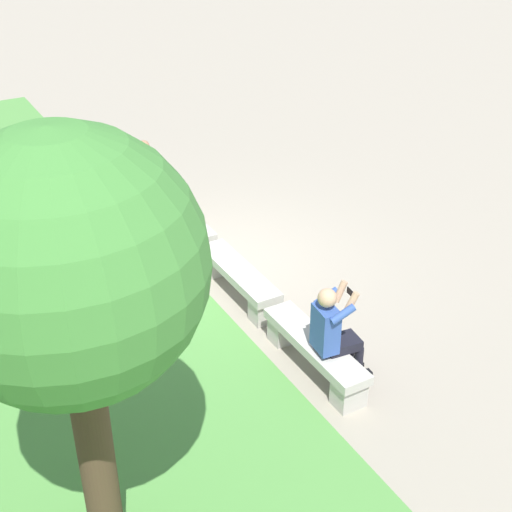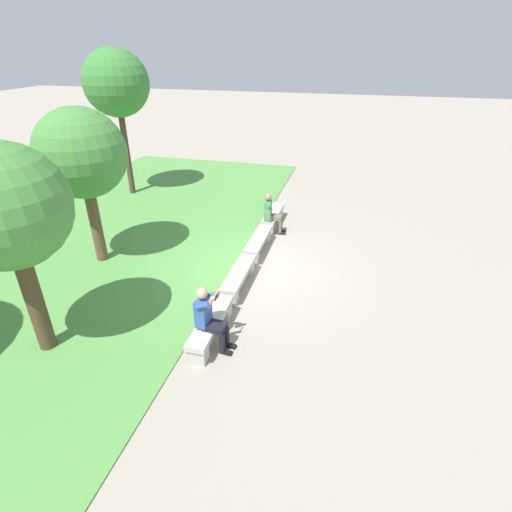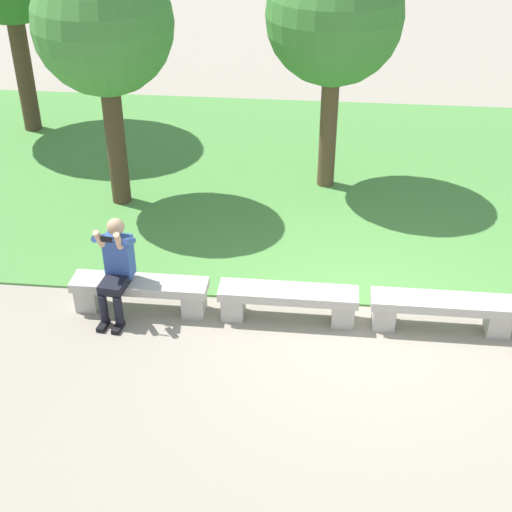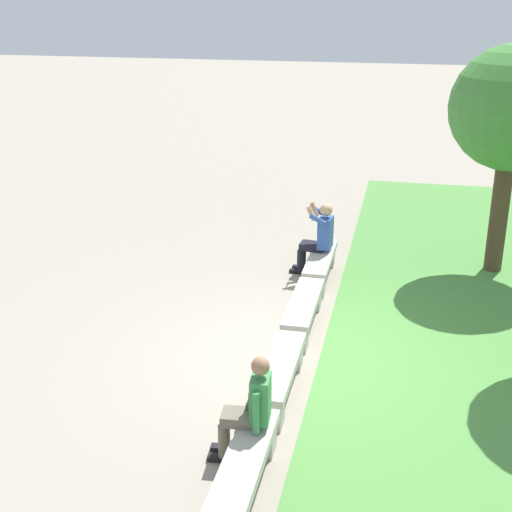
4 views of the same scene
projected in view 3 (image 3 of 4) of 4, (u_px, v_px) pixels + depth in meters
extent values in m
plane|color=gray|center=(362.00, 323.00, 9.13)|extent=(80.00, 80.00, 0.00)
cube|color=#518E42|center=(357.00, 177.00, 12.84)|extent=(19.54, 8.00, 0.03)
cube|color=#B7B2A8|center=(139.00, 285.00, 9.19)|extent=(1.77, 0.40, 0.12)
cube|color=#B7B2A8|center=(89.00, 296.00, 9.37)|extent=(0.28, 0.34, 0.33)
cube|color=#B7B2A8|center=(194.00, 302.00, 9.24)|extent=(0.28, 0.34, 0.33)
cube|color=#B7B2A8|center=(288.00, 294.00, 9.01)|extent=(1.77, 0.40, 0.12)
cube|color=#B7B2A8|center=(233.00, 305.00, 9.19)|extent=(0.28, 0.34, 0.33)
cube|color=#B7B2A8|center=(343.00, 312.00, 9.07)|extent=(0.28, 0.34, 0.33)
cube|color=#B7B2A8|center=(443.00, 303.00, 8.84)|extent=(1.77, 0.40, 0.12)
cube|color=#B7B2A8|center=(384.00, 314.00, 9.02)|extent=(0.28, 0.34, 0.33)
cube|color=#B7B2A8|center=(498.00, 321.00, 8.89)|extent=(0.28, 0.34, 0.33)
cube|color=black|center=(103.00, 325.00, 9.04)|extent=(0.12, 0.25, 0.06)
cylinder|color=black|center=(104.00, 309.00, 8.99)|extent=(0.11, 0.11, 0.42)
cube|color=black|center=(118.00, 327.00, 9.00)|extent=(0.12, 0.25, 0.06)
cylinder|color=black|center=(119.00, 311.00, 8.95)|extent=(0.11, 0.11, 0.42)
cube|color=black|center=(114.00, 284.00, 8.99)|extent=(0.34, 0.45, 0.12)
cube|color=#33519E|center=(119.00, 256.00, 9.03)|extent=(0.36, 0.25, 0.56)
sphere|color=tan|center=(116.00, 227.00, 8.82)|extent=(0.22, 0.22, 0.22)
cylinder|color=#33519E|center=(99.00, 238.00, 8.83)|extent=(0.12, 0.32, 0.21)
cylinder|color=tan|center=(99.00, 239.00, 8.66)|extent=(0.12, 0.20, 0.27)
cylinder|color=#33519E|center=(128.00, 241.00, 8.77)|extent=(0.12, 0.32, 0.21)
cylinder|color=tan|center=(118.00, 241.00, 8.62)|extent=(0.08, 0.18, 0.27)
cube|color=black|center=(106.00, 239.00, 8.57)|extent=(0.15, 0.03, 0.08)
cylinder|color=#4C3826|center=(115.00, 138.00, 11.44)|extent=(0.31, 0.31, 2.31)
sphere|color=#428438|center=(103.00, 24.00, 10.50)|extent=(2.11, 2.11, 2.11)
cylinder|color=brown|center=(328.00, 125.00, 12.00)|extent=(0.29, 0.29, 2.26)
sphere|color=#428438|center=(335.00, 16.00, 11.07)|extent=(2.18, 2.18, 2.18)
cylinder|color=#4C3826|center=(23.00, 64.00, 14.13)|extent=(0.35, 0.35, 2.78)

